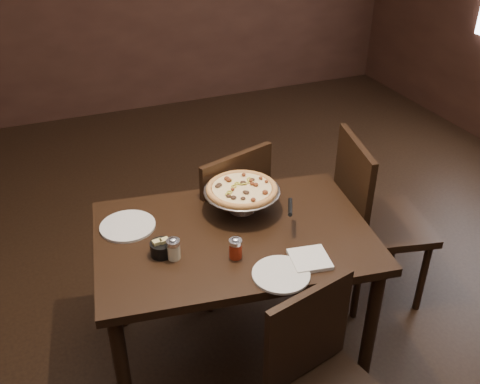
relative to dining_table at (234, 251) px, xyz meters
name	(u,v)px	position (x,y,z in m)	size (l,w,h in m)	color
room	(263,101)	(0.10, -0.06, 0.74)	(6.04, 7.04, 2.84)	black
dining_table	(234,251)	(0.00, 0.00, 0.00)	(1.33, 0.98, 0.77)	black
pizza_stand	(242,189)	(0.10, 0.15, 0.22)	(0.36, 0.36, 0.15)	silver
parmesan_shaker	(174,249)	(-0.30, -0.07, 0.15)	(0.06, 0.06, 0.10)	beige
pepper_flake_shaker	(236,248)	(-0.06, -0.16, 0.15)	(0.06, 0.06, 0.10)	maroon
packet_caddy	(162,248)	(-0.34, -0.03, 0.13)	(0.10, 0.10, 0.08)	black
napkin_stack	(310,259)	(0.22, -0.30, 0.11)	(0.16, 0.16, 0.02)	silver
plate_left	(128,226)	(-0.43, 0.22, 0.11)	(0.25, 0.25, 0.01)	silver
plate_near	(281,274)	(0.07, -0.34, 0.11)	(0.23, 0.23, 0.01)	silver
serving_spatula	(290,207)	(0.24, -0.07, 0.22)	(0.16, 0.16, 0.02)	silver
chair_far	(223,216)	(0.12, 0.49, -0.15)	(0.56, 0.56, 0.95)	black
chair_near	(325,384)	(0.11, -0.67, -0.19)	(0.49, 0.49, 0.87)	black
chair_side	(371,215)	(0.86, 0.16, -0.12)	(0.56, 0.56, 1.00)	black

